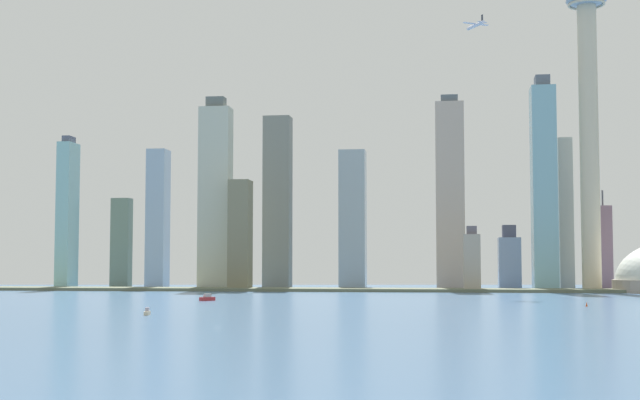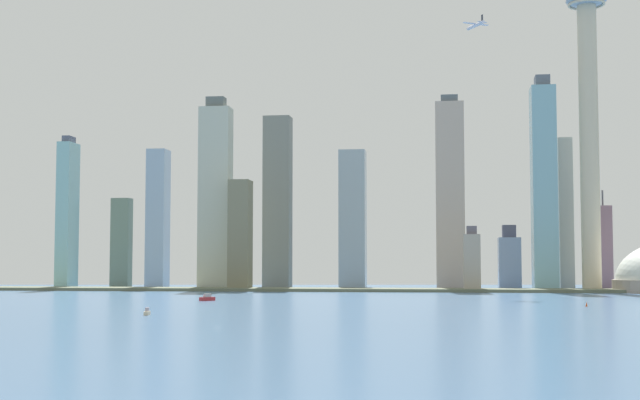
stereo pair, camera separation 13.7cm
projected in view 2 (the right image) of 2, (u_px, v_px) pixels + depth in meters
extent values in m
plane|color=#3A5D83|center=(217.00, 325.00, 341.11)|extent=(6000.00, 6000.00, 0.00)
cube|color=#62684F|center=(344.00, 290.00, 764.30)|extent=(706.38, 45.28, 2.53)
cylinder|color=beige|center=(589.00, 144.00, 766.04)|extent=(15.91, 15.91, 247.28)
ellipsoid|color=#95A2B0|center=(586.00, 0.00, 774.69)|extent=(34.35, 34.35, 10.12)
torus|color=beige|center=(586.00, 5.00, 774.45)|extent=(31.22, 31.22, 2.02)
cube|color=#7E5C68|center=(604.00, 247.00, 828.88)|extent=(13.70, 18.11, 75.81)
cylinder|color=#4C4C51|center=(602.00, 198.00, 832.04)|extent=(1.60, 1.60, 14.40)
cube|color=#9AABB4|center=(353.00, 219.00, 872.12)|extent=(25.10, 22.45, 131.99)
cube|color=#8195B8|center=(509.00, 264.00, 802.47)|extent=(19.33, 21.61, 46.13)
cube|color=#4D4D5F|center=(509.00, 231.00, 804.47)|extent=(11.60, 12.97, 11.03)
cube|color=#ABA090|center=(472.00, 263.00, 756.86)|extent=(13.75, 20.13, 47.52)
cube|color=#635B63|center=(472.00, 230.00, 758.76)|extent=(8.25, 12.08, 6.92)
cube|color=#99B0C9|center=(158.00, 219.00, 866.26)|extent=(18.02, 21.32, 132.06)
cube|color=#BBA696|center=(450.00, 196.00, 823.21)|extent=(25.52, 27.80, 169.14)
cube|color=#535F66|center=(449.00, 100.00, 829.37)|extent=(15.31, 16.68, 6.87)
cube|color=#777359|center=(240.00, 235.00, 791.48)|extent=(17.83, 21.62, 95.96)
cube|color=slate|center=(121.00, 242.00, 911.80)|extent=(18.77, 13.51, 88.79)
cube|color=#7CADBB|center=(544.00, 188.00, 782.27)|extent=(20.58, 26.89, 175.96)
cube|color=slate|center=(542.00, 82.00, 788.76)|extent=(12.35, 16.14, 9.76)
cube|color=#87BCBD|center=(67.00, 216.00, 837.52)|extent=(12.38, 25.25, 134.76)
cube|color=#525669|center=(69.00, 140.00, 842.45)|extent=(7.43, 15.15, 6.14)
cube|color=#A0A29B|center=(565.00, 214.00, 805.10)|extent=(12.53, 24.63, 134.04)
cube|color=beige|center=(215.00, 198.00, 821.36)|extent=(27.63, 20.38, 164.84)
cube|color=#5C635F|center=(216.00, 103.00, 827.46)|extent=(16.58, 12.23, 9.51)
cube|color=gray|center=(278.00, 202.00, 852.32)|extent=(25.10, 19.94, 161.48)
cube|color=beige|center=(147.00, 313.00, 408.40)|extent=(3.18, 7.20, 1.80)
cube|color=#9D96A6|center=(147.00, 309.00, 408.52)|extent=(1.92, 3.26, 1.71)
cube|color=#B12C30|center=(207.00, 299.00, 567.60)|extent=(8.69, 10.46, 2.27)
cube|color=#A5A0A0|center=(207.00, 295.00, 567.76)|extent=(4.47, 5.06, 2.11)
cone|color=#E54C19|center=(587.00, 304.00, 490.99)|extent=(1.22, 1.22, 2.41)
cylinder|color=silver|center=(476.00, 25.00, 733.03)|extent=(13.79, 20.94, 2.70)
sphere|color=silver|center=(468.00, 29.00, 743.49)|extent=(2.70, 2.70, 2.70)
cube|color=silver|center=(476.00, 24.00, 733.11)|extent=(20.98, 13.87, 0.50)
cube|color=silver|center=(482.00, 22.00, 724.27)|extent=(7.84, 5.70, 0.40)
cube|color=#2D333D|center=(482.00, 18.00, 724.52)|extent=(1.42, 1.94, 5.00)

